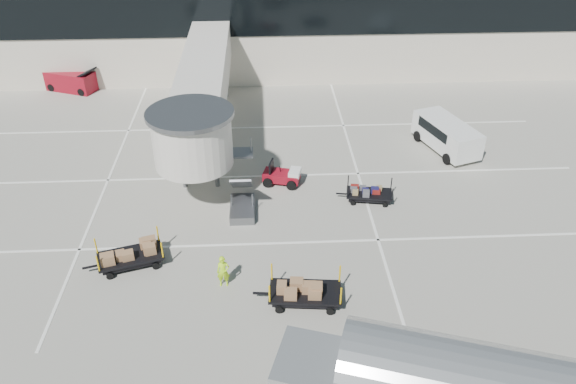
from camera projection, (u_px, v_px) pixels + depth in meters
name	position (u px, v px, depth m)	size (l,w,h in m)	color
ground	(269.00, 268.00, 28.50)	(140.00, 140.00, 0.00)	#B2AF9F
lane_markings	(255.00, 173.00, 36.29)	(40.00, 30.00, 0.02)	white
terminal	(256.00, 19.00, 51.33)	(64.00, 12.11, 15.20)	beige
jet_bridge	(202.00, 95.00, 36.27)	(5.70, 20.40, 6.03)	silver
baggage_tug	(283.00, 176.00, 35.02)	(2.49, 1.94, 1.50)	maroon
suitcase_cart	(368.00, 194.00, 33.42)	(3.39, 1.75, 1.30)	black
box_cart_near	(305.00, 293.00, 26.05)	(4.20, 1.99, 1.62)	black
box_cart_far	(132.00, 255.00, 28.39)	(4.05, 2.46, 1.56)	black
ground_worker	(223.00, 271.00, 26.99)	(0.62, 0.41, 1.72)	#ACE718
minivan	(445.00, 133.00, 38.52)	(3.76, 5.73, 2.02)	white
belt_loader	(71.00, 81.00, 47.46)	(4.68, 3.15, 2.12)	maroon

